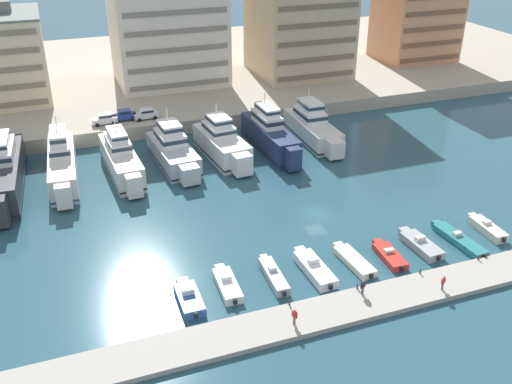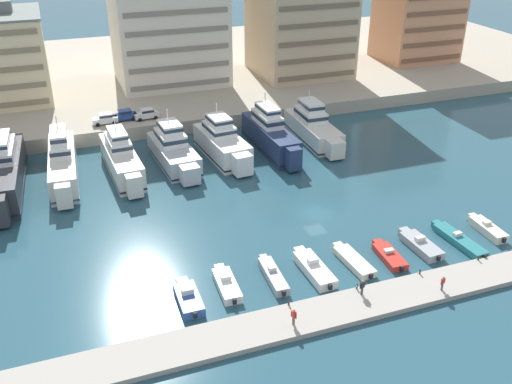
{
  "view_description": "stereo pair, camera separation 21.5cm",
  "coord_description": "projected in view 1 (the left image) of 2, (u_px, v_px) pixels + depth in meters",
  "views": [
    {
      "loc": [
        -29.09,
        -56.94,
        36.46
      ],
      "look_at": [
        -6.92,
        3.68,
        2.5
      ],
      "focal_mm": 40.0,
      "sensor_mm": 36.0,
      "label": 1
    },
    {
      "loc": [
        -28.89,
        -57.02,
        36.46
      ],
      "look_at": [
        -6.92,
        3.68,
        2.5
      ],
      "focal_mm": 40.0,
      "sensor_mm": 36.0,
      "label": 2
    }
  ],
  "objects": [
    {
      "name": "apartment_block_mid_left",
      "position": [
        167.0,
        21.0,
        110.94
      ],
      "size": [
        21.31,
        17.31,
        25.73
      ],
      "color": "silver",
      "rests_on": "quay_promenade"
    },
    {
      "name": "quay_promenade",
      "position": [
        188.0,
        69.0,
        128.34
      ],
      "size": [
        180.0,
        70.0,
        2.37
      ],
      "primitive_type": "cube",
      "color": "#ADA38E",
      "rests_on": "ground"
    },
    {
      "name": "motorboat_grey_mid_left",
      "position": [
        273.0,
        275.0,
        60.48
      ],
      "size": [
        1.76,
        7.19,
        1.35
      ],
      "color": "#9EA3A8",
      "rests_on": "ground"
    },
    {
      "name": "pedestrian_mid_deck",
      "position": [
        363.0,
        286.0,
        57.02
      ],
      "size": [
        0.67,
        0.35,
        1.76
      ],
      "color": "#4C515B",
      "rests_on": "pier_dock"
    },
    {
      "name": "bollard_west_mid",
      "position": [
        357.0,
        286.0,
        58.17
      ],
      "size": [
        0.2,
        0.2,
        0.61
      ],
      "color": "#2D2D33",
      "rests_on": "pier_dock"
    },
    {
      "name": "motorboat_blue_far_left",
      "position": [
        189.0,
        298.0,
        57.01
      ],
      "size": [
        2.25,
        6.29,
        1.56
      ],
      "color": "#33569E",
      "rests_on": "ground"
    },
    {
      "name": "bollard_east_mid",
      "position": [
        420.0,
        271.0,
        60.46
      ],
      "size": [
        0.2,
        0.2,
        0.61
      ],
      "color": "#2D2D33",
      "rests_on": "pier_dock"
    },
    {
      "name": "ground_plane",
      "position": [
        316.0,
        213.0,
        73.15
      ],
      "size": [
        400.0,
        400.0,
        0.0
      ],
      "primitive_type": "plane",
      "color": "#285160"
    },
    {
      "name": "motorboat_teal_right",
      "position": [
        459.0,
        239.0,
        66.83
      ],
      "size": [
        2.38,
        8.61,
        1.22
      ],
      "color": "teal",
      "rests_on": "ground"
    },
    {
      "name": "yacht_navy_center_right",
      "position": [
        270.0,
        135.0,
        89.91
      ],
      "size": [
        4.32,
        18.38,
        8.8
      ],
      "color": "navy",
      "rests_on": "ground"
    },
    {
      "name": "yacht_white_center",
      "position": [
        222.0,
        143.0,
        87.59
      ],
      "size": [
        5.98,
        16.38,
        8.12
      ],
      "color": "white",
      "rests_on": "ground"
    },
    {
      "name": "car_blue_left",
      "position": [
        124.0,
        115.0,
        95.86
      ],
      "size": [
        4.17,
        2.07,
        1.8
      ],
      "color": "#28428E",
      "rests_on": "quay_promenade"
    },
    {
      "name": "bollard_east",
      "position": [
        479.0,
        257.0,
        62.76
      ],
      "size": [
        0.2,
        0.2,
        0.61
      ],
      "color": "#2D2D33",
      "rests_on": "pier_dock"
    },
    {
      "name": "pedestrian_near_edge",
      "position": [
        295.0,
        315.0,
        53.03
      ],
      "size": [
        0.43,
        0.62,
        1.75
      ],
      "color": "#7A6B56",
      "rests_on": "pier_dock"
    },
    {
      "name": "car_white_mid_left",
      "position": [
        146.0,
        114.0,
        96.4
      ],
      "size": [
        4.22,
        2.17,
        1.8
      ],
      "color": "white",
      "rests_on": "quay_promenade"
    },
    {
      "name": "pier_dock",
      "position": [
        395.0,
        296.0,
        57.7
      ],
      "size": [
        120.0,
        4.64,
        0.55
      ],
      "primitive_type": "cube",
      "color": "#A8A399",
      "rests_on": "ground"
    },
    {
      "name": "yacht_charcoal_far_left",
      "position": [
        2.0,
        172.0,
        77.65
      ],
      "size": [
        5.75,
        22.71,
        8.96
      ],
      "color": "#333338",
      "rests_on": "ground"
    },
    {
      "name": "yacht_silver_center_left",
      "position": [
        173.0,
        150.0,
        85.51
      ],
      "size": [
        5.7,
        16.75,
        8.0
      ],
      "color": "silver",
      "rests_on": "ground"
    },
    {
      "name": "motorboat_cream_far_right",
      "position": [
        487.0,
        228.0,
        68.9
      ],
      "size": [
        1.94,
        6.37,
        1.4
      ],
      "color": "beige",
      "rests_on": "ground"
    },
    {
      "name": "motorboat_red_center_right",
      "position": [
        389.0,
        255.0,
        63.98
      ],
      "size": [
        2.27,
        6.15,
        1.1
      ],
      "color": "red",
      "rests_on": "ground"
    },
    {
      "name": "bollard_west",
      "position": [
        289.0,
        302.0,
        55.87
      ],
      "size": [
        0.2,
        0.2,
        0.61
      ],
      "color": "#2D2D33",
      "rests_on": "pier_dock"
    },
    {
      "name": "yacht_ivory_mid_left",
      "position": [
        121.0,
        159.0,
        82.44
      ],
      "size": [
        4.58,
        17.99,
        8.07
      ],
      "color": "silver",
      "rests_on": "ground"
    },
    {
      "name": "apartment_block_center_left",
      "position": [
        300.0,
        7.0,
        115.71
      ],
      "size": [
        18.48,
        18.33,
        29.1
      ],
      "color": "#C6AD89",
      "rests_on": "quay_promenade"
    },
    {
      "name": "motorboat_white_center_left",
      "position": [
        314.0,
        268.0,
        61.48
      ],
      "size": [
        2.38,
        7.84,
        1.63
      ],
      "color": "white",
      "rests_on": "ground"
    },
    {
      "name": "pedestrian_far_side",
      "position": [
        443.0,
        282.0,
        57.74
      ],
      "size": [
        0.6,
        0.35,
        1.64
      ],
      "color": "#4C515B",
      "rests_on": "pier_dock"
    },
    {
      "name": "motorboat_grey_mid_right",
      "position": [
        420.0,
        244.0,
        65.77
      ],
      "size": [
        2.47,
        6.94,
        1.45
      ],
      "color": "#9EA3A8",
      "rests_on": "ground"
    },
    {
      "name": "motorboat_cream_center",
      "position": [
        354.0,
        260.0,
        63.06
      ],
      "size": [
        2.37,
        7.19,
        0.83
      ],
      "color": "beige",
      "rests_on": "ground"
    },
    {
      "name": "yacht_ivory_mid_right",
      "position": [
        313.0,
        127.0,
        93.94
      ],
      "size": [
        4.83,
        17.75,
        8.11
      ],
      "color": "silver",
      "rests_on": "ground"
    },
    {
      "name": "car_white_far_left",
      "position": [
        105.0,
        118.0,
        94.28
      ],
      "size": [
        4.15,
        2.03,
        1.8
      ],
      "color": "white",
      "rests_on": "quay_promenade"
    },
    {
      "name": "yacht_ivory_left",
      "position": [
        62.0,
        162.0,
        81.02
      ],
      "size": [
        4.46,
        20.29,
        8.57
      ],
      "color": "silver",
      "rests_on": "ground"
    },
    {
      "name": "motorboat_white_left",
      "position": [
        227.0,
        284.0,
        59.06
      ],
      "size": [
        2.13,
        6.61,
        1.42
      ],
      "color": "white",
      "rests_on": "ground"
    }
  ]
}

